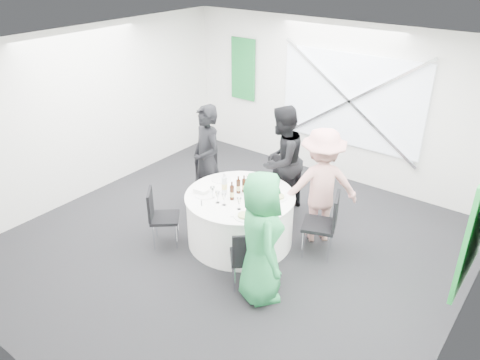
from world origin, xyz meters
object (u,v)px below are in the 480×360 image
Objects in this scene: chair_front_right at (247,255)px; person_man_back at (281,161)px; chair_back at (280,182)px; chair_front_left at (159,213)px; green_water_bottle at (251,189)px; person_man_back_left at (207,161)px; clear_water_bottle at (224,185)px; chair_back_left at (209,176)px; chair_back_right at (326,220)px; banquet_table at (240,218)px; person_woman_pink at (321,186)px; person_woman_green at (261,238)px.

chair_front_right is 2.05m from person_man_back.
chair_back is 1.98m from chair_front_left.
person_man_back_left is at bearing 163.36° from green_water_bottle.
person_man_back is at bearing 79.23° from clear_water_bottle.
chair_back_left reaches higher than chair_front_right.
person_man_back reaches higher than clear_water_bottle.
person_man_back is (1.06, 0.52, 0.38)m from chair_back_left.
chair_back_right is at bearing -151.29° from chair_front_right.
chair_back_left is 0.45m from person_man_back_left.
person_woman_pink is at bearing 41.86° from banquet_table.
person_man_back reaches higher than chair_back_right.
chair_back_right is 0.54× the size of person_man_back_left.
chair_back_right reaches higher than banquet_table.
chair_back_left is 2.43m from person_woman_green.
chair_back_right is at bearing 23.49° from person_man_back_left.
chair_back_left is 1.11m from clear_water_bottle.
banquet_table is at bearing 0.00° from person_woman_green.
green_water_bottle is (-0.70, -0.71, 0.02)m from person_woman_pink.
person_man_back_left is 2.19m from person_woman_green.
person_man_back reaches higher than person_woman_green.
chair_back_right reaches higher than chair_front_left.
green_water_bottle is (-0.54, 0.85, 0.38)m from chair_front_right.
clear_water_bottle is (-0.22, -1.15, -0.01)m from person_man_back.
banquet_table is 1.06m from chair_front_right.
chair_back_left is 2.21m from chair_back_right.
person_man_back reaches higher than green_water_bottle.
green_water_bottle is at bearing 19.03° from banquet_table.
chair_back_right is 1.12× the size of chair_front_right.
person_woman_pink is 1.00m from green_water_bottle.
person_man_back_left is (-2.08, -0.05, 0.33)m from chair_back_right.
person_woman_green is (-0.23, -1.23, 0.28)m from chair_back_right.
clear_water_bottle is at bearing -11.26° from person_man_back.
person_woman_green is (0.90, -1.82, 0.29)m from chair_back.
clear_water_bottle reaches higher than chair_back_right.
chair_front_right is (1.77, -1.36, -0.01)m from chair_back_left.
green_water_bottle is at bearing -7.28° from person_woman_green.
chair_front_right is at bearing 20.21° from person_man_back.
chair_front_left is 1.02m from clear_water_bottle.
chair_back_left is 1.96m from person_woman_pink.
chair_front_right is (0.68, -1.82, -0.06)m from chair_back.
person_woman_pink is at bearing 69.18° from person_man_back.
person_woman_pink is at bearing 37.44° from clear_water_bottle.
person_woman_green is (0.91, -0.80, 0.46)m from banquet_table.
chair_back_left is at bearing -32.26° from chair_front_left.
chair_front_left is 0.50× the size of person_woman_pink.
person_man_back is (-0.03, 0.06, 0.33)m from chair_back.
person_man_back_left is 1.83m from person_woman_pink.
green_water_bottle is (1.22, -0.52, 0.37)m from chair_back_left.
person_woman_green is at bearing -32.91° from clear_water_bottle.
banquet_table is 1.20m from person_man_back.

